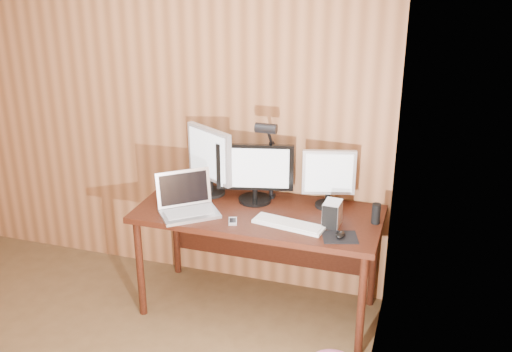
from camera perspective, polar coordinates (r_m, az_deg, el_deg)
The scene contains 12 objects.
desk at distance 4.04m, azimuth 0.52°, elevation -4.54°, with size 1.60×0.70×0.75m.
monitor_center at distance 3.99m, azimuth -0.10°, elevation 0.35°, with size 0.51×0.23×0.40m.
monitor_left at distance 4.10m, azimuth -4.45°, elevation 1.63°, with size 0.39×0.25×0.48m.
monitor_right at distance 3.94m, azimuth 6.94°, elevation -0.10°, with size 0.34×0.16×0.39m.
laptop at distance 3.92m, azimuth -6.59°, elevation -2.54°, with size 0.46×0.44×0.26m.
keyboard at distance 3.74m, azimuth 3.13°, elevation -4.60°, with size 0.47×0.21×0.02m.
mousepad at distance 3.63m, azimuth 7.99°, elevation -5.79°, with size 0.21×0.17×0.00m, color black.
mouse at distance 3.62m, azimuth 8.01°, elevation -5.51°, with size 0.06×0.10×0.03m, color black.
hard_drive at distance 3.74m, azimuth 7.27°, elevation -3.59°, with size 0.11×0.15×0.16m.
phone at distance 3.78m, azimuth -2.23°, elevation -4.32°, with size 0.08×0.11×0.01m.
speaker at distance 3.81m, azimuth 11.36°, elevation -3.53°, with size 0.05×0.05×0.13m, color black.
desk_lamp at distance 3.93m, azimuth 1.21°, elevation 2.57°, with size 0.14×0.20×0.61m.
Camera 1 is at (1.97, -1.76, 2.43)m, focal length 42.00 mm.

